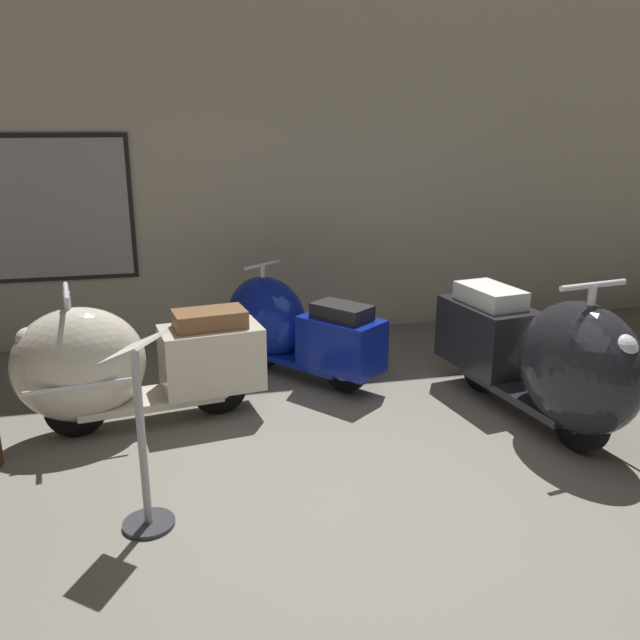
{
  "coord_description": "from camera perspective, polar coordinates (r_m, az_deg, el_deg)",
  "views": [
    {
      "loc": [
        -1.04,
        -3.11,
        2.09
      ],
      "look_at": [
        0.06,
        1.63,
        0.62
      ],
      "focal_mm": 36.87,
      "sensor_mm": 36.0,
      "label": 1
    }
  ],
  "objects": [
    {
      "name": "info_stanchion",
      "position": [
        3.61,
        -15.14,
        -10.91
      ],
      "size": [
        0.35,
        0.39,
        1.08
      ],
      "color": "#333338",
      "rests_on": "ground"
    },
    {
      "name": "scooter_0",
      "position": [
        4.78,
        -16.81,
        -3.71
      ],
      "size": [
        1.76,
        0.73,
        1.04
      ],
      "rotation": [
        0.0,
        0.0,
        -2.99
      ],
      "color": "black",
      "rests_on": "ground"
    },
    {
      "name": "showroom_back_wall",
      "position": [
        6.55,
        -5.64,
        15.1
      ],
      "size": [
        18.0,
        0.63,
        3.82
      ],
      "color": "#BCB29E",
      "rests_on": "ground"
    },
    {
      "name": "ground_plane",
      "position": [
        3.89,
        4.7,
        -15.77
      ],
      "size": [
        60.0,
        60.0,
        0.0
      ],
      "primitive_type": "plane",
      "color": "slate"
    },
    {
      "name": "scooter_1",
      "position": [
        5.57,
        -2.81,
        -0.58
      ],
      "size": [
        1.3,
        1.48,
        0.94
      ],
      "rotation": [
        0.0,
        0.0,
        2.24
      ],
      "color": "black",
      "rests_on": "ground"
    },
    {
      "name": "scooter_2",
      "position": [
        4.83,
        19.1,
        -3.17
      ],
      "size": [
        0.81,
        1.92,
        1.14
      ],
      "rotation": [
        0.0,
        0.0,
        -1.41
      ],
      "color": "black",
      "rests_on": "ground"
    }
  ]
}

